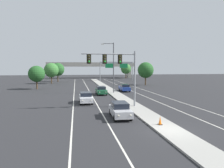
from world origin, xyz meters
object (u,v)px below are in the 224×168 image
at_px(car_oncoming_silver, 120,110).
at_px(highway_sign_gantry, 116,65).
at_px(traffic_cone_median_nose, 160,121).
at_px(tree_far_right_c, 126,69).
at_px(car_receding_blue, 124,88).
at_px(overhead_signal_mast, 117,66).
at_px(tree_far_left_c, 58,69).
at_px(tree_far_left_b, 51,70).
at_px(car_oncoming_white, 86,97).
at_px(tree_far_left_a, 37,74).
at_px(street_lamp_median, 112,65).
at_px(car_oncoming_green, 101,90).
at_px(tree_far_right_b, 146,70).

bearing_deg(car_oncoming_silver, highway_sign_gantry, 79.03).
bearing_deg(traffic_cone_median_nose, tree_far_right_c, 78.28).
bearing_deg(car_receding_blue, car_oncoming_silver, -104.70).
height_order(overhead_signal_mast, highway_sign_gantry, highway_sign_gantry).
relative_size(car_receding_blue, tree_far_left_c, 0.65).
height_order(traffic_cone_median_nose, tree_far_left_b, tree_far_left_b).
xyz_separation_m(car_oncoming_white, tree_far_left_a, (-10.65, 21.20, 2.87)).
distance_m(car_receding_blue, tree_far_left_b, 31.00).
bearing_deg(street_lamp_median, car_oncoming_white, -119.65).
bearing_deg(tree_far_left_c, car_oncoming_white, -80.37).
bearing_deg(street_lamp_median, car_receding_blue, 42.85).
relative_size(overhead_signal_mast, highway_sign_gantry, 0.54).
distance_m(car_oncoming_green, car_receding_blue, 7.08).
relative_size(car_oncoming_silver, tree_far_left_c, 0.66).
distance_m(overhead_signal_mast, car_receding_blue, 18.84).
bearing_deg(car_oncoming_green, tree_far_left_a, 138.92).
distance_m(car_oncoming_white, tree_far_left_a, 23.90).
height_order(car_oncoming_silver, car_oncoming_green, same).
xyz_separation_m(tree_far_left_c, tree_far_right_b, (26.75, -18.86, -0.06)).
bearing_deg(traffic_cone_median_nose, car_oncoming_silver, 126.20).
distance_m(traffic_cone_median_nose, tree_far_left_c, 61.27).
xyz_separation_m(car_oncoming_silver, tree_far_right_b, (15.77, 36.84, 3.61)).
xyz_separation_m(tree_far_left_b, tree_far_right_b, (28.04, -10.57, 0.05)).
bearing_deg(car_oncoming_green, tree_far_right_b, 50.05).
relative_size(traffic_cone_median_nose, tree_far_left_b, 0.11).
relative_size(overhead_signal_mast, tree_far_left_c, 1.05).
bearing_deg(car_oncoming_white, tree_far_right_b, 55.51).
bearing_deg(tree_far_left_a, tree_far_right_c, 52.37).
distance_m(car_receding_blue, tree_far_left_a, 21.44).
bearing_deg(overhead_signal_mast, tree_far_left_b, 107.00).
bearing_deg(highway_sign_gantry, car_oncoming_silver, -100.97).
xyz_separation_m(car_oncoming_green, car_receding_blue, (5.66, 4.25, 0.00)).
relative_size(car_receding_blue, tree_far_right_c, 0.64).
xyz_separation_m(tree_far_left_c, tree_far_right_c, (29.69, 16.98, 0.06)).
xyz_separation_m(tree_far_left_b, tree_far_left_a, (-1.49, -16.86, -0.69)).
bearing_deg(tree_far_left_b, overhead_signal_mast, -73.00).
distance_m(car_receding_blue, tree_far_left_c, 37.37).
distance_m(car_oncoming_white, car_receding_blue, 16.01).
relative_size(highway_sign_gantry, tree_far_left_b, 1.98).
distance_m(car_oncoming_silver, car_receding_blue, 23.33).
distance_m(traffic_cone_median_nose, tree_far_right_b, 42.89).
distance_m(street_lamp_median, highway_sign_gantry, 39.47).
relative_size(car_oncoming_silver, tree_far_left_a, 0.80).
height_order(highway_sign_gantry, tree_far_left_b, highway_sign_gantry).
relative_size(traffic_cone_median_nose, tree_far_left_a, 0.13).
bearing_deg(car_oncoming_white, tree_far_right_c, 70.99).
xyz_separation_m(overhead_signal_mast, traffic_cone_median_nose, (2.16, -8.94, -4.95)).
bearing_deg(car_oncoming_white, tree_far_left_c, 99.63).
distance_m(car_oncoming_green, tree_far_right_b, 24.42).
bearing_deg(car_receding_blue, highway_sign_gantry, 81.44).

